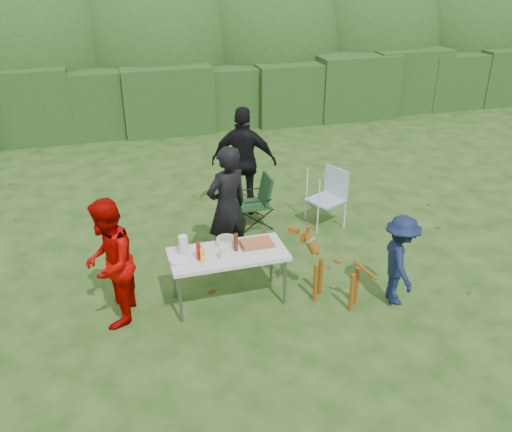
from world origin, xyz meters
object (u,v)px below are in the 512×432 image
object	(u,v)px
person_red_jacket	(109,264)
child	(400,260)
camping_chair	(254,201)
person_black_puffy	(244,162)
paper_towel_roll	(183,245)
ketchup_bottle	(199,252)
folding_table	(228,256)
lawn_chair	(326,198)
beer_bottle	(236,242)
mustard_bottle	(203,256)
person_cook	(227,207)
dog	(337,271)

from	to	relation	value
person_red_jacket	child	size ratio (longest dim) A/B	1.33
child	camping_chair	size ratio (longest dim) A/B	1.38
person_black_puffy	paper_towel_roll	world-z (taller)	person_black_puffy
ketchup_bottle	paper_towel_roll	xyz separation A→B (m)	(-0.16, 0.18, 0.02)
folding_table	person_red_jacket	distance (m)	1.47
lawn_chair	beer_bottle	world-z (taller)	beer_bottle
camping_chair	mustard_bottle	distance (m)	2.55
child	mustard_bottle	world-z (taller)	child
beer_bottle	paper_towel_roll	world-z (taller)	paper_towel_roll
person_cook	child	xyz separation A→B (m)	(1.89, -1.57, -0.30)
dog	child	bearing A→B (deg)	-150.37
person_cook	ketchup_bottle	xyz separation A→B (m)	(-0.61, -1.01, -0.06)
folding_table	ketchup_bottle	size ratio (longest dim) A/B	6.82
person_cook	child	size ratio (longest dim) A/B	1.48
folding_table	person_red_jacket	xyz separation A→B (m)	(-1.46, 0.01, 0.14)
folding_table	person_cook	world-z (taller)	person_cook
person_black_puffy	ketchup_bottle	xyz separation A→B (m)	(-1.30, -2.62, -0.10)
folding_table	paper_towel_roll	size ratio (longest dim) A/B	5.77
person_red_jacket	child	distance (m)	3.64
person_cook	ketchup_bottle	world-z (taller)	person_cook
lawn_chair	mustard_bottle	distance (m)	3.12
ketchup_bottle	beer_bottle	distance (m)	0.51
folding_table	paper_towel_roll	bearing A→B (deg)	168.15
person_black_puffy	lawn_chair	bearing A→B (deg)	167.42
person_red_jacket	paper_towel_roll	size ratio (longest dim) A/B	6.33
folding_table	child	distance (m)	2.21
person_red_jacket	paper_towel_roll	distance (m)	0.92
child	beer_bottle	xyz separation A→B (m)	(-2.01, 0.64, 0.24)
mustard_bottle	ketchup_bottle	bearing A→B (deg)	107.74
paper_towel_roll	child	bearing A→B (deg)	-15.31
folding_table	camping_chair	bearing A→B (deg)	65.24
paper_towel_roll	person_black_puffy	bearing A→B (deg)	59.16
person_cook	person_red_jacket	xyz separation A→B (m)	(-1.69, -0.95, -0.09)
child	person_red_jacket	bearing A→B (deg)	93.85
person_black_puffy	mustard_bottle	bearing A→B (deg)	87.27
lawn_chair	beer_bottle	bearing A→B (deg)	16.13
person_black_puffy	dog	xyz separation A→B (m)	(0.43, -2.98, -0.48)
person_cook	camping_chair	size ratio (longest dim) A/B	2.04
paper_towel_roll	person_red_jacket	bearing A→B (deg)	-173.21
mustard_bottle	beer_bottle	world-z (taller)	beer_bottle
folding_table	child	size ratio (longest dim) A/B	1.21
camping_chair	beer_bottle	size ratio (longest dim) A/B	3.73
person_cook	person_red_jacket	size ratio (longest dim) A/B	1.11
camping_chair	ketchup_bottle	distance (m)	2.48
dog	person_red_jacket	bearing A→B (deg)	35.33
person_cook	paper_towel_roll	world-z (taller)	person_cook
mustard_bottle	child	bearing A→B (deg)	-10.42
person_cook	beer_bottle	xyz separation A→B (m)	(-0.11, -0.93, -0.05)
ketchup_bottle	beer_bottle	bearing A→B (deg)	9.72
person_black_puffy	child	size ratio (longest dim) A/B	1.54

